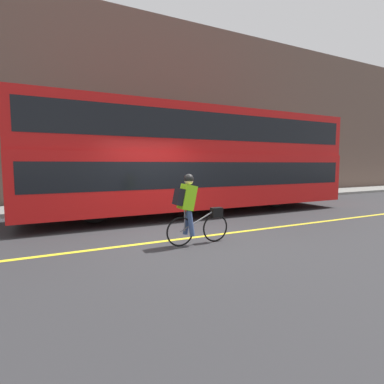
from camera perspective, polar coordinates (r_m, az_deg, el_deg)
ground_plane at (r=7.32m, az=-3.22°, el=-8.73°), size 80.00×80.00×0.00m
road_center_line at (r=7.17m, az=-2.67°, el=-9.00°), size 50.00×0.14×0.01m
sidewalk_curb at (r=13.08m, az=-14.03°, el=-2.32°), size 60.00×2.39×0.14m
building_facade at (r=14.52m, az=-15.64°, el=15.55°), size 60.00×0.30×8.80m
bus at (r=10.70m, az=1.14°, el=6.76°), size 11.62×2.59×3.65m
cyclist_on_bike at (r=6.54m, az=-0.07°, el=-2.82°), size 1.53×0.32×1.57m
street_sign_post at (r=13.17m, az=-8.76°, el=4.77°), size 0.36×0.09×2.73m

